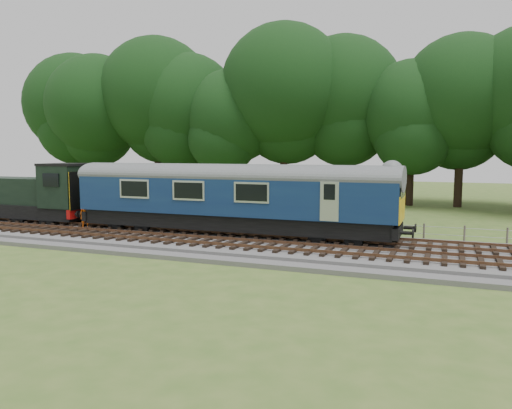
% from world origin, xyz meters
% --- Properties ---
extents(ground, '(120.00, 120.00, 0.00)m').
position_xyz_m(ground, '(0.00, 0.00, 0.00)').
color(ground, '#426324').
rests_on(ground, ground).
extents(ballast, '(70.00, 7.00, 0.35)m').
position_xyz_m(ballast, '(0.00, 0.00, 0.17)').
color(ballast, '#4C4C4F').
rests_on(ballast, ground).
extents(track_north, '(67.20, 2.40, 0.21)m').
position_xyz_m(track_north, '(0.00, 1.40, 0.42)').
color(track_north, black).
rests_on(track_north, ballast).
extents(track_south, '(67.20, 2.40, 0.21)m').
position_xyz_m(track_south, '(0.00, -1.60, 0.42)').
color(track_south, black).
rests_on(track_south, ballast).
extents(fence, '(64.00, 0.12, 1.00)m').
position_xyz_m(fence, '(0.00, 4.50, 0.00)').
color(fence, '#6B6054').
rests_on(fence, ground).
extents(tree_line, '(70.00, 8.00, 18.00)m').
position_xyz_m(tree_line, '(0.00, 22.00, 0.00)').
color(tree_line, black).
rests_on(tree_line, ground).
extents(dmu_railcar, '(18.05, 2.86, 3.88)m').
position_xyz_m(dmu_railcar, '(-1.92, 1.40, 2.61)').
color(dmu_railcar, black).
rests_on(dmu_railcar, ground).
extents(shunter_loco, '(8.92, 2.60, 3.38)m').
position_xyz_m(shunter_loco, '(-15.85, 1.40, 1.97)').
color(shunter_loco, black).
rests_on(shunter_loco, ground).
extents(worker, '(0.69, 0.64, 1.58)m').
position_xyz_m(worker, '(-10.87, 0.34, 1.14)').
color(worker, '#FA5A0D').
rests_on(worker, ballast).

